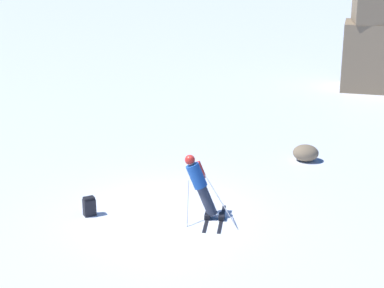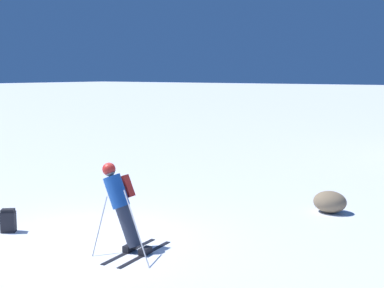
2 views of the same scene
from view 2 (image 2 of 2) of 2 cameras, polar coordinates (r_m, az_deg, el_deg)
name	(u,v)px [view 2 (image 2 of 2)]	position (r m, az deg, el deg)	size (l,w,h in m)	color
ground_plane	(90,241)	(11.23, -10.83, -10.10)	(300.00, 300.00, 0.00)	white
skier	(121,202)	(10.35, -7.58, -6.14)	(1.51, 1.73, 1.73)	black
spare_backpack	(8,221)	(12.20, -19.01, -7.75)	(0.37, 0.36, 0.50)	black
exposed_boulder_0	(330,202)	(13.53, 14.49, -5.99)	(0.81, 0.69, 0.53)	#7A664C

